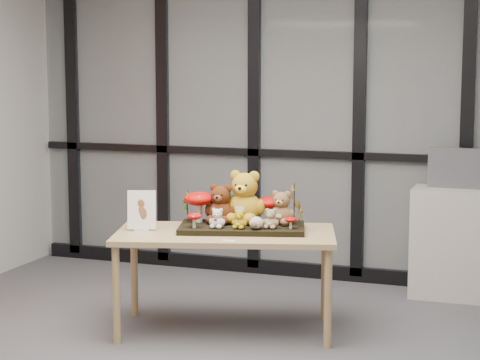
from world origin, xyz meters
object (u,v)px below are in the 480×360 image
at_px(sign_holder, 142,212).
at_px(bear_brown_medium, 221,202).
at_px(mushroom_front_left, 194,220).
at_px(cabinet, 454,243).
at_px(display_table, 225,242).
at_px(bear_pooh_yellow, 245,194).
at_px(diorama_tray, 242,228).
at_px(bear_small_yellow, 240,218).
at_px(plush_cream_hedgehog, 256,222).
at_px(bear_white_bow, 217,217).
at_px(mushroom_front_right, 291,222).
at_px(bear_tan_back, 281,206).
at_px(bear_beige_small, 271,217).
at_px(mushroom_back_left, 199,205).
at_px(monitor, 457,168).
at_px(mushroom_back_right, 269,208).

bearing_deg(sign_holder, bear_brown_medium, 8.68).
bearing_deg(mushroom_front_left, cabinet, 44.07).
relative_size(display_table, bear_pooh_yellow, 4.06).
height_order(diorama_tray, bear_pooh_yellow, bear_pooh_yellow).
height_order(bear_brown_medium, cabinet, bear_brown_medium).
height_order(diorama_tray, bear_small_yellow, bear_small_yellow).
bearing_deg(display_table, bear_small_yellow, -32.08).
bearing_deg(mushroom_front_left, diorama_tray, 35.04).
bearing_deg(sign_holder, diorama_tray, -0.26).
height_order(diorama_tray, plush_cream_hedgehog, plush_cream_hedgehog).
height_order(bear_white_bow, mushroom_front_right, bear_white_bow).
bearing_deg(display_table, bear_white_bow, -131.65).
distance_m(bear_tan_back, plush_cream_hedgehog, 0.26).
height_order(bear_white_bow, bear_beige_small, same).
bearing_deg(mushroom_back_left, diorama_tray, -2.87).
height_order(display_table, bear_tan_back, bear_tan_back).
xyz_separation_m(cabinet, monitor, (-0.00, 0.02, 0.58)).
distance_m(bear_brown_medium, bear_tan_back, 0.41).
relative_size(diorama_tray, bear_pooh_yellow, 2.13).
height_order(mushroom_front_left, mushroom_front_right, mushroom_front_left).
height_order(bear_beige_small, mushroom_back_left, mushroom_back_left).
relative_size(plush_cream_hedgehog, mushroom_back_left, 0.40).
distance_m(bear_tan_back, monitor, 1.59).
distance_m(plush_cream_hedgehog, mushroom_front_right, 0.23).
bearing_deg(display_table, monitor, 29.96).
bearing_deg(bear_brown_medium, mushroom_front_right, -20.77).
bearing_deg(mushroom_front_left, bear_white_bow, 16.19).
relative_size(display_table, bear_beige_small, 10.88).
distance_m(bear_white_bow, mushroom_back_right, 0.41).
relative_size(mushroom_back_right, mushroom_front_right, 2.19).
xyz_separation_m(bear_pooh_yellow, bear_white_bow, (-0.10, -0.25, -0.12)).
distance_m(bear_pooh_yellow, plush_cream_hedgehog, 0.29).
height_order(bear_tan_back, bear_beige_small, bear_tan_back).
bearing_deg(display_table, bear_brown_medium, 106.32).
xyz_separation_m(bear_beige_small, monitor, (1.06, 1.37, 0.21)).
xyz_separation_m(diorama_tray, monitor, (1.28, 1.33, 0.30)).
bearing_deg(mushroom_back_left, plush_cream_hedgehog, -13.84).
bearing_deg(mushroom_back_left, bear_white_bow, -39.23).
bearing_deg(diorama_tray, bear_beige_small, -26.40).
height_order(bear_brown_medium, mushroom_front_left, bear_brown_medium).
bearing_deg(cabinet, mushroom_front_left, -135.93).
xyz_separation_m(plush_cream_hedgehog, cabinet, (1.14, 1.40, -0.34)).
bearing_deg(monitor, diorama_tray, -133.91).
height_order(display_table, plush_cream_hedgehog, plush_cream_hedgehog).
height_order(bear_pooh_yellow, bear_beige_small, bear_pooh_yellow).
bearing_deg(mushroom_back_left, bear_small_yellow, -21.00).
xyz_separation_m(bear_pooh_yellow, bear_beige_small, (0.23, -0.15, -0.12)).
distance_m(diorama_tray, mushroom_back_left, 0.35).
bearing_deg(bear_brown_medium, bear_small_yellow, -54.28).
distance_m(bear_white_bow, monitor, 2.04).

